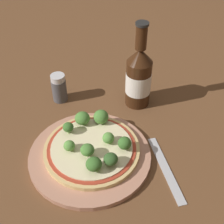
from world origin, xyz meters
The scene contains 15 objects.
ground_plane centered at (0.00, 0.00, 0.00)m, with size 3.00×3.00×0.00m, color brown.
plate centered at (0.02, 0.00, 0.01)m, with size 0.26×0.26×0.01m.
pizza centered at (0.02, 0.01, 0.02)m, with size 0.21×0.21×0.01m.
broccoli_floret_0 centered at (-0.02, -0.01, 0.04)m, with size 0.02×0.02×0.02m.
broccoli_floret_1 centered at (-0.03, 0.04, 0.04)m, with size 0.02×0.02×0.03m.
broccoli_floret_2 centered at (0.04, -0.05, 0.04)m, with size 0.03×0.03×0.03m.
broccoli_floret_3 centered at (0.03, 0.09, 0.04)m, with size 0.03×0.03×0.03m.
broccoli_floret_4 centered at (-0.01, 0.08, 0.04)m, with size 0.03×0.03×0.03m.
broccoli_floret_5 centered at (0.06, 0.02, 0.04)m, with size 0.03×0.03×0.03m.
broccoli_floret_6 centered at (0.02, -0.02, 0.04)m, with size 0.03×0.03×0.03m.
broccoli_floret_7 centered at (0.09, 0.01, 0.04)m, with size 0.03×0.03×0.03m.
broccoli_floret_8 centered at (0.07, -0.04, 0.04)m, with size 0.03×0.03×0.03m.
beer_bottle centered at (0.11, 0.20, 0.08)m, with size 0.06×0.06×0.22m.
pepper_shaker centered at (-0.09, 0.19, 0.04)m, with size 0.04×0.04×0.08m.
fork centered at (0.18, -0.02, 0.00)m, with size 0.08×0.17×0.00m.
Camera 1 is at (0.11, -0.43, 0.52)m, focal length 50.00 mm.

